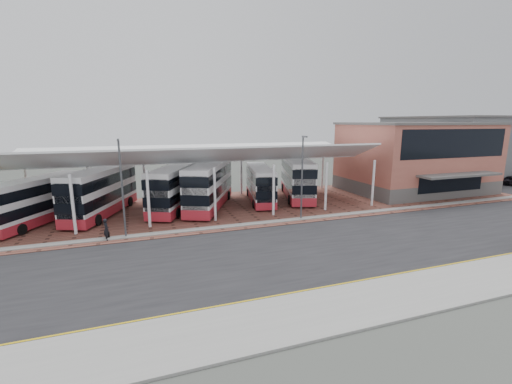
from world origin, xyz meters
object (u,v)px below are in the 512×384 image
bus_4 (260,184)px  bus_3 (209,186)px  bus_1 (101,192)px  bus_0 (37,201)px  bus_2 (176,188)px  terminal (416,157)px  bus_5 (297,178)px  pedestrian (106,229)px

bus_4 → bus_3: bearing=-159.9°
bus_1 → bus_0: bearing=-146.1°
bus_2 → bus_4: (9.79, 0.31, -0.26)m
bus_1 → terminal: bearing=21.0°
bus_3 → bus_5: size_ratio=1.00×
bus_1 → bus_5: bus_5 is taller
bus_0 → terminal: bearing=30.0°
bus_3 → bus_4: (6.21, 0.85, -0.40)m
bus_2 → bus_3: bearing=16.1°
bus_0 → bus_5: 27.60m
bus_4 → pedestrian: bus_4 is taller
bus_0 → bus_2: 12.72m
bus_1 → bus_5: 22.22m
terminal → bus_2: bearing=179.3°
bus_5 → bus_2: bearing=-158.6°
bus_5 → bus_4: bearing=-155.5°
bus_3 → bus_5: bearing=32.5°
terminal → bus_0: bearing=-179.0°
bus_2 → bus_3: bus_3 is taller
terminal → bus_5: terminal is taller
bus_1 → bus_5: (22.20, 0.86, 0.06)m
bus_1 → bus_2: 7.34m
bus_2 → bus_1: bearing=-155.5°
pedestrian → terminal: bearing=-99.5°
bus_0 → bus_2: (12.67, 1.13, 0.19)m
bus_2 → terminal: bearing=24.0°
bus_0 → bus_5: (27.53, 2.02, 0.29)m
bus_2 → pedestrian: 10.60m
pedestrian → bus_5: bearing=-87.8°
bus_0 → pedestrian: (6.23, -7.18, -1.23)m
bus_1 → bus_3: bearing=18.6°
terminal → bus_1: 39.39m
bus_0 → bus_1: size_ratio=0.87×
bus_3 → pedestrian: bus_3 is taller
bus_1 → pedestrian: bus_1 is taller
bus_1 → bus_3: bus_3 is taller
bus_2 → bus_4: bus_2 is taller
terminal → bus_1: (-39.32, 0.41, -2.26)m
bus_1 → bus_5: size_ratio=0.97×
bus_0 → bus_4: 22.50m
bus_5 → pedestrian: bus_5 is taller
terminal → bus_1: terminal is taller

